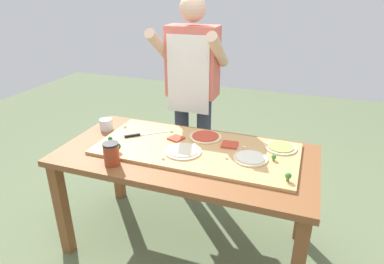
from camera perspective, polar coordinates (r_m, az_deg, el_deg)
The scene contains 22 objects.
ground_plane at distance 2.58m, azimuth -0.93°, elevation -18.40°, with size 8.00×8.00×0.00m, color #60704C.
prep_table at distance 2.19m, azimuth -1.04°, elevation -5.81°, with size 1.64×0.82×0.74m.
cutting_board at distance 2.17m, azimuth 0.76°, elevation -2.90°, with size 1.29×0.59×0.02m, color tan.
chefs_knife at distance 2.36m, azimuth -8.78°, elevation -0.45°, with size 0.26×0.22×0.02m.
pizza_whole_white_garlic at distance 2.06m, azimuth 9.95°, elevation -4.41°, with size 0.21×0.21×0.02m.
pizza_whole_tomato_red at distance 2.30m, azimuth 2.32°, elevation -0.80°, with size 0.22×0.22×0.02m.
pizza_whole_cheese_artichoke at distance 2.11m, azimuth -1.52°, elevation -3.28°, with size 0.23×0.23×0.02m.
pizza_whole_pesto_green at distance 2.23m, azimuth 14.91°, elevation -2.57°, with size 0.21×0.21×0.02m.
pizza_slice_center at distance 2.28m, azimuth -2.74°, elevation -1.08°, with size 0.09×0.09×0.01m, color #BC3D28.
pizza_slice_far_right at distance 2.21m, azimuth 6.46°, elevation -2.17°, with size 0.10×0.10×0.01m, color #BC3D28.
broccoli_floret_front_left at distance 2.06m, azimuth 13.81°, elevation -4.17°, with size 0.03×0.03×0.04m.
broccoli_floret_back_left at distance 1.87m, azimuth 16.10°, elevation -7.25°, with size 0.03×0.03×0.05m.
broccoli_floret_front_right at distance 2.15m, azimuth -12.65°, elevation -2.47°, with size 0.05×0.05×0.06m.
broccoli_floret_back_right at distance 2.28m, azimuth -13.78°, elevation -1.20°, with size 0.03×0.03×0.05m.
cheese_crumble_a at distance 2.17m, azimuth 8.82°, elevation -2.70°, with size 0.02×0.02×0.02m, color white.
cheese_crumble_b at distance 2.04m, azimuth 5.91°, elevation -4.43°, with size 0.01×0.01×0.01m, color silver.
cheese_crumble_c at distance 2.51m, azimuth -11.37°, elevation 0.94°, with size 0.02×0.02×0.02m, color white.
cheese_crumble_d at distance 2.03m, azimuth -5.00°, elevation -4.49°, with size 0.01×0.01×0.01m, color silver.
cheese_crumble_e at distance 2.39m, azimuth -3.53°, elevation 0.15°, with size 0.02×0.02×0.02m, color silver.
flour_cup at distance 2.55m, azimuth -14.45°, elevation 1.18°, with size 0.10×0.10×0.08m.
sauce_jar at distance 2.04m, azimuth -13.60°, elevation -3.66°, with size 0.09×0.09×0.14m.
cook_center at distance 2.71m, azimuth 0.06°, elevation 8.21°, with size 0.54×0.39×1.67m.
Camera 1 is at (0.68, -1.77, 1.74)m, focal length 31.22 mm.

